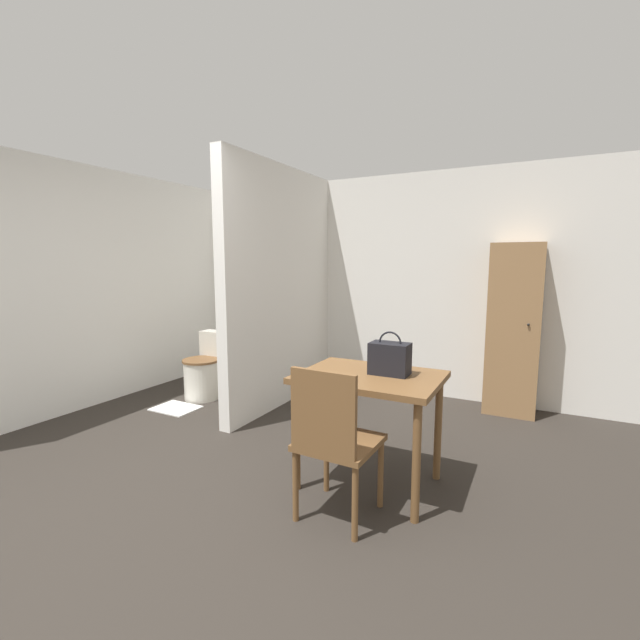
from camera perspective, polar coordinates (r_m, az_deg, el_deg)
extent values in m
plane|color=#2D2823|center=(2.91, -20.61, -24.34)|extent=(16.00, 16.00, 0.00)
cube|color=white|center=(5.23, 6.39, 4.77)|extent=(5.57, 0.12, 2.50)
cube|color=white|center=(5.32, -25.34, 4.12)|extent=(0.12, 4.21, 2.50)
cube|color=white|center=(4.56, -5.14, 4.35)|extent=(0.12, 1.96, 2.50)
cube|color=brown|center=(2.90, 6.66, -7.58)|extent=(0.93, 0.70, 0.04)
cylinder|color=brown|center=(2.95, -3.15, -15.26)|extent=(0.05, 0.05, 0.74)
cylinder|color=brown|center=(2.67, 12.72, -18.07)|extent=(0.05, 0.05, 0.74)
cylinder|color=brown|center=(3.42, 1.87, -11.92)|extent=(0.05, 0.05, 0.74)
cylinder|color=brown|center=(3.18, 15.47, -13.78)|extent=(0.05, 0.05, 0.74)
cube|color=brown|center=(2.65, 2.62, -15.98)|extent=(0.46, 0.46, 0.04)
cube|color=brown|center=(2.39, 0.39, -12.23)|extent=(0.40, 0.04, 0.47)
cylinder|color=brown|center=(2.99, 0.87, -18.12)|extent=(0.04, 0.04, 0.44)
cylinder|color=brown|center=(2.84, 8.08, -19.59)|extent=(0.04, 0.04, 0.44)
cylinder|color=brown|center=(2.69, -3.28, -21.20)|extent=(0.04, 0.04, 0.44)
cylinder|color=brown|center=(2.53, 4.69, -23.21)|extent=(0.04, 0.04, 0.44)
cylinder|color=silver|center=(5.00, -15.47, -7.70)|extent=(0.39, 0.39, 0.42)
cylinder|color=brown|center=(4.94, -15.56, -5.20)|extent=(0.41, 0.41, 0.02)
cube|color=silver|center=(5.11, -13.60, -3.13)|extent=(0.37, 0.18, 0.30)
cube|color=black|center=(2.89, 9.28, -5.11)|extent=(0.26, 0.16, 0.21)
torus|color=black|center=(2.87, 9.32, -3.03)|extent=(0.15, 0.01, 0.15)
cube|color=#997047|center=(4.67, 24.41, -1.18)|extent=(0.48, 0.36, 1.70)
sphere|color=black|center=(4.46, 26.04, -0.56)|extent=(0.02, 0.02, 0.02)
cube|color=silver|center=(4.79, -18.67, -11.08)|extent=(0.45, 0.35, 0.01)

